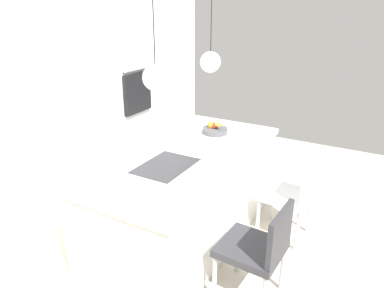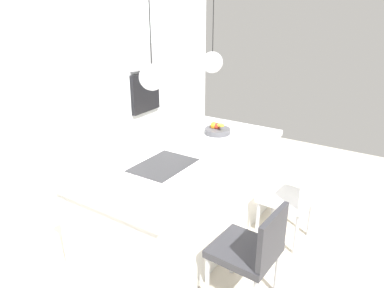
% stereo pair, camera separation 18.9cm
% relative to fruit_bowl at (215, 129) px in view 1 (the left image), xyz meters
% --- Properties ---
extents(floor, '(6.60, 6.60, 0.00)m').
position_rel_fruit_bowl_xyz_m(floor, '(-0.62, -0.01, -0.95)').
color(floor, beige).
rests_on(floor, ground).
extents(back_wall, '(6.00, 0.10, 2.60)m').
position_rel_fruit_bowl_xyz_m(back_wall, '(-0.62, 1.64, 0.35)').
color(back_wall, white).
rests_on(back_wall, ground).
extents(kitchen_island, '(2.24, 1.09, 0.90)m').
position_rel_fruit_bowl_xyz_m(kitchen_island, '(-0.62, -0.01, -0.49)').
color(kitchen_island, white).
rests_on(kitchen_island, ground).
extents(sink_basin, '(0.56, 0.40, 0.02)m').
position_rel_fruit_bowl_xyz_m(sink_basin, '(-0.98, -0.01, -0.05)').
color(sink_basin, '#2D2D30').
rests_on(sink_basin, kitchen_island).
extents(faucet, '(0.02, 0.17, 0.22)m').
position_rel_fruit_bowl_xyz_m(faucet, '(-0.98, 0.20, 0.10)').
color(faucet, silver).
rests_on(faucet, kitchen_island).
extents(fruit_bowl, '(0.28, 0.28, 0.15)m').
position_rel_fruit_bowl_xyz_m(fruit_bowl, '(0.00, 0.00, 0.00)').
color(fruit_bowl, '#4C4C51').
rests_on(fruit_bowl, kitchen_island).
extents(microwave, '(0.54, 0.08, 0.34)m').
position_rel_fruit_bowl_xyz_m(microwave, '(0.67, 1.57, 0.59)').
color(microwave, '#9E9EA3').
rests_on(microwave, back_wall).
extents(oven, '(0.56, 0.08, 0.56)m').
position_rel_fruit_bowl_xyz_m(oven, '(0.67, 1.57, 0.09)').
color(oven, black).
rests_on(oven, back_wall).
extents(chair_near, '(0.48, 0.49, 0.85)m').
position_rel_fruit_bowl_xyz_m(chair_near, '(-1.10, -0.93, -0.46)').
color(chair_near, '#333338').
rests_on(chair_near, ground).
extents(chair_middle, '(0.46, 0.48, 0.86)m').
position_rel_fruit_bowl_xyz_m(chair_middle, '(-0.15, -0.93, -0.45)').
color(chair_middle, silver).
rests_on(chair_middle, ground).
extents(pendant_light_left, '(0.20, 0.20, 0.80)m').
position_rel_fruit_bowl_xyz_m(pendant_light_left, '(-1.08, -0.01, 0.74)').
color(pendant_light_left, silver).
extents(pendant_light_right, '(0.20, 0.20, 0.80)m').
position_rel_fruit_bowl_xyz_m(pendant_light_right, '(-0.16, -0.01, 0.74)').
color(pendant_light_right, silver).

